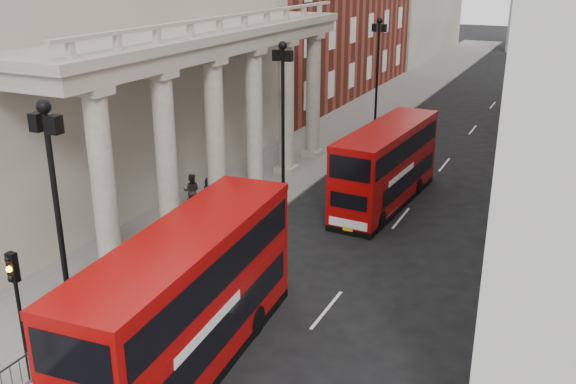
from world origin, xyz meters
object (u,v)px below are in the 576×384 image
object	(u,v)px
pedestrian_a	(111,234)
pedestrian_c	(210,194)
bus_far	(386,164)
lamp_post_south	(58,213)
lamp_post_mid	(283,110)
bus_near	(188,299)
traffic_light	(17,294)
lamp_post_north	(378,67)
pedestrian_b	(192,191)

from	to	relation	value
pedestrian_a	pedestrian_c	distance (m)	6.40
pedestrian_a	bus_far	bearing A→B (deg)	46.94
lamp_post_south	lamp_post_mid	world-z (taller)	same
bus_near	pedestrian_c	distance (m)	13.46
traffic_light	pedestrian_a	size ratio (longest dim) A/B	2.32
bus_far	pedestrian_a	bearing A→B (deg)	-124.35
bus_far	pedestrian_c	size ratio (longest dim) A/B	5.58
lamp_post_north	pedestrian_a	size ratio (longest dim) A/B	4.49
bus_near	pedestrian_c	size ratio (longest dim) A/B	6.11
lamp_post_north	traffic_light	xyz separation A→B (m)	(0.10, -34.02, -1.80)
pedestrian_c	bus_far	bearing A→B (deg)	27.58
lamp_post_south	lamp_post_mid	bearing A→B (deg)	90.00
pedestrian_c	pedestrian_b	bearing A→B (deg)	175.49
lamp_post_south	pedestrian_a	bearing A→B (deg)	119.87
pedestrian_c	traffic_light	bearing A→B (deg)	-85.18
lamp_post_south	bus_near	xyz separation A→B (m)	(4.00, 0.92, -2.50)
pedestrian_b	pedestrian_c	xyz separation A→B (m)	(1.08, 0.02, -0.01)
bus_far	lamp_post_south	bearing A→B (deg)	-102.94
pedestrian_b	traffic_light	bearing A→B (deg)	78.98
traffic_light	pedestrian_a	bearing A→B (deg)	114.08
lamp_post_north	pedestrian_a	world-z (taller)	lamp_post_north
bus_near	pedestrian_c	xyz separation A→B (m)	(-6.54, 11.69, -1.40)
bus_far	pedestrian_b	distance (m)	10.25
lamp_post_north	bus_far	world-z (taller)	lamp_post_north
lamp_post_south	traffic_light	world-z (taller)	lamp_post_south
lamp_post_mid	bus_far	bearing A→B (deg)	17.51
lamp_post_north	pedestrian_a	xyz separation A→B (m)	(-3.61, -25.70, -3.86)
lamp_post_north	pedestrian_b	bearing A→B (deg)	-100.58
pedestrian_a	lamp_post_north	bearing A→B (deg)	76.82
lamp_post_south	bus_near	world-z (taller)	lamp_post_south
bus_far	pedestrian_a	world-z (taller)	bus_far
bus_far	pedestrian_a	distance (m)	14.43
traffic_light	bus_far	distance (m)	20.34
lamp_post_south	lamp_post_north	xyz separation A→B (m)	(0.00, 32.00, 0.00)
lamp_post_south	pedestrian_b	xyz separation A→B (m)	(-3.62, 12.59, -3.89)
traffic_light	pedestrian_a	distance (m)	9.34
lamp_post_mid	pedestrian_b	xyz separation A→B (m)	(-3.62, -3.41, -3.89)
traffic_light	pedestrian_b	world-z (taller)	traffic_light
pedestrian_b	bus_near	bearing A→B (deg)	97.82
bus_near	pedestrian_a	world-z (taller)	bus_near
lamp_post_north	bus_near	world-z (taller)	lamp_post_north
lamp_post_north	bus_far	size ratio (longest dim) A/B	0.84
bus_far	lamp_post_mid	bearing A→B (deg)	-158.96
lamp_post_north	pedestrian_b	world-z (taller)	lamp_post_north
lamp_post_north	pedestrian_c	world-z (taller)	lamp_post_north
lamp_post_mid	pedestrian_a	distance (m)	11.05
traffic_light	pedestrian_c	world-z (taller)	traffic_light
lamp_post_south	bus_far	xyz separation A→B (m)	(5.22, 17.65, -2.71)
lamp_post_north	pedestrian_b	xyz separation A→B (m)	(-3.62, -19.41, -3.89)
bus_near	pedestrian_a	xyz separation A→B (m)	(-7.61, 5.37, -1.36)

